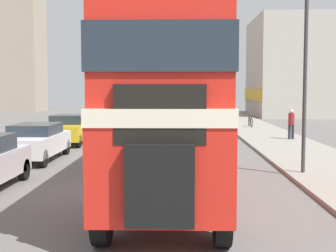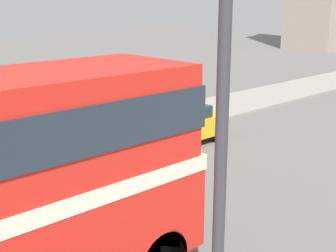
# 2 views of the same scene
# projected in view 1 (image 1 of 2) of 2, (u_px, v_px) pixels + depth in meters

# --- Properties ---
(ground_plane) EXTENTS (120.00, 120.00, 0.00)m
(ground_plane) POSITION_uv_depth(u_px,v_px,m) (119.00, 190.00, 12.61)
(ground_plane) COLOR slate
(double_decker_bus) EXTENTS (2.39, 10.91, 4.17)m
(double_decker_bus) POSITION_uv_depth(u_px,v_px,m) (168.00, 98.00, 12.37)
(double_decker_bus) COLOR red
(double_decker_bus) RESTS_ON ground_plane
(bus_distant) EXTENTS (2.48, 9.82, 4.32)m
(bus_distant) POSITION_uv_depth(u_px,v_px,m) (171.00, 91.00, 41.04)
(bus_distant) COLOR red
(bus_distant) RESTS_ON ground_plane
(car_parked_mid) EXTENTS (1.78, 4.24, 1.40)m
(car_parked_mid) POSITION_uv_depth(u_px,v_px,m) (35.00, 141.00, 17.96)
(car_parked_mid) COLOR white
(car_parked_mid) RESTS_ON ground_plane
(car_parked_far) EXTENTS (1.77, 3.92, 1.46)m
(car_parked_far) POSITION_uv_depth(u_px,v_px,m) (69.00, 129.00, 23.29)
(car_parked_far) COLOR gold
(car_parked_far) RESTS_ON ground_plane
(pedestrian_walking) EXTENTS (0.32, 0.32, 1.57)m
(pedestrian_walking) POSITION_uv_depth(u_px,v_px,m) (291.00, 122.00, 24.43)
(pedestrian_walking) COLOR #282833
(pedestrian_walking) RESTS_ON sidewalk_right
(bicycle_on_pavement) EXTENTS (0.05, 1.76, 0.78)m
(bicycle_on_pavement) POSITION_uv_depth(u_px,v_px,m) (250.00, 121.00, 32.64)
(bicycle_on_pavement) COLOR black
(bicycle_on_pavement) RESTS_ON sidewalk_right
(street_lamp) EXTENTS (0.36, 0.36, 5.86)m
(street_lamp) POSITION_uv_depth(u_px,v_px,m) (306.00, 49.00, 14.41)
(street_lamp) COLOR #38383D
(street_lamp) RESTS_ON sidewalk_right
(shop_building_block) EXTENTS (15.36, 11.00, 9.91)m
(shop_building_block) POSITION_uv_depth(u_px,v_px,m) (328.00, 67.00, 47.90)
(shop_building_block) COLOR #B2ADA3
(shop_building_block) RESTS_ON ground_plane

